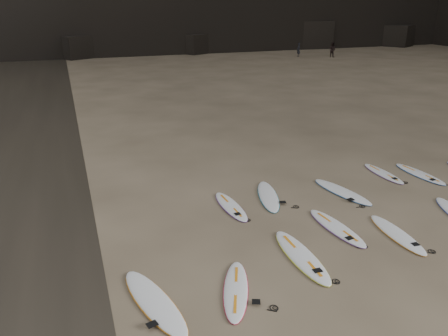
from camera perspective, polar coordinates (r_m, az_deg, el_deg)
The scene contains 13 objects.
ground at distance 13.19m, azimuth 17.02°, elevation -8.25°, with size 240.00×240.00×0.00m, color #897559.
surfboard_0 at distance 10.42m, azimuth 1.55°, elevation -15.60°, with size 0.55×2.29×0.08m, color white.
surfboard_1 at distance 11.74m, azimuth 10.07°, elevation -11.22°, with size 0.66×2.74×0.10m, color white.
surfboard_2 at distance 13.30m, azimuth 14.49°, elevation -7.51°, with size 0.60×2.50×0.09m, color white.
surfboard_3 at distance 13.48m, azimuth 21.66°, elevation -8.00°, with size 0.58×2.40×0.09m, color white.
surfboard_5 at distance 14.14m, azimuth 0.90°, elevation -5.00°, with size 0.55×2.30×0.08m, color white.
surfboard_6 at distance 14.92m, azimuth 5.80°, elevation -3.63°, with size 0.61×2.53×0.09m, color white.
surfboard_7 at distance 15.71m, azimuth 15.16°, elevation -2.97°, with size 0.62×2.60×0.09m, color white.
surfboard_8 at distance 17.82m, azimuth 20.09°, elevation -0.66°, with size 0.53×2.23×0.08m, color white.
surfboard_9 at distance 18.30m, azimuth 24.22°, elevation -0.70°, with size 0.58×2.41×0.09m, color white.
surfboard_11 at distance 10.18m, azimuth -9.09°, elevation -16.83°, with size 0.66×2.77×0.10m, color white.
person_a at distance 53.69m, azimuth 9.71°, elevation 14.99°, with size 0.57×0.37×1.55m, color black.
person_b at distance 53.78m, azimuth 13.95°, elevation 14.77°, with size 0.82×0.64×1.70m, color black.
Camera 1 is at (-7.32, -9.01, 6.27)m, focal length 35.00 mm.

